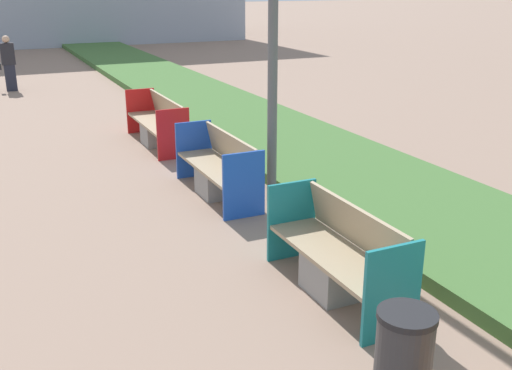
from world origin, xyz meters
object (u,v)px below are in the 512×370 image
at_px(bench_red_frame, 158,126).
at_px(pedestrian_walking, 8,63).
at_px(bench_teal_frame, 338,261).
at_px(bench_blue_frame, 219,172).
at_px(litter_bin, 403,363).

height_order(bench_red_frame, pedestrian_walking, pedestrian_walking).
distance_m(bench_teal_frame, pedestrian_walking, 14.66).
bearing_deg(bench_teal_frame, bench_red_frame, 89.96).
distance_m(bench_blue_frame, bench_red_frame, 3.30).
height_order(litter_bin, pedestrian_walking, pedestrian_walking).
xyz_separation_m(bench_blue_frame, pedestrian_walking, (-2.24, 11.13, 0.44)).
height_order(bench_blue_frame, pedestrian_walking, pedestrian_walking).
bearing_deg(pedestrian_walking, bench_red_frame, -74.04).
xyz_separation_m(bench_red_frame, pedestrian_walking, (-2.24, 7.83, 0.44)).
bearing_deg(bench_teal_frame, bench_blue_frame, 89.97).
bearing_deg(bench_red_frame, litter_bin, -93.89).
bearing_deg(bench_red_frame, bench_blue_frame, -90.05).
distance_m(bench_blue_frame, litter_bin, 5.18).
distance_m(litter_bin, pedestrian_walking, 16.36).
bearing_deg(litter_bin, bench_blue_frame, 83.67).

